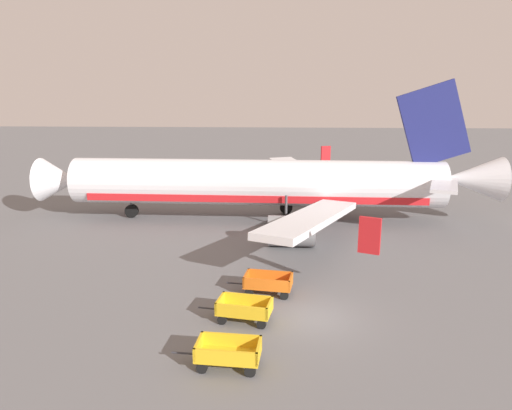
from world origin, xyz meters
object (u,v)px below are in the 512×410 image
(airplane, at_px, (268,184))
(baggage_cart_nearest, at_px, (228,353))
(baggage_cart_second_in_row, at_px, (244,309))
(baggage_cart_third_in_row, at_px, (268,283))

(airplane, relative_size, baggage_cart_nearest, 10.44)
(baggage_cart_second_in_row, bearing_deg, baggage_cart_third_in_row, 71.55)
(airplane, relative_size, baggage_cart_second_in_row, 10.36)
(airplane, height_order, baggage_cart_second_in_row, airplane)
(baggage_cart_nearest, xyz_separation_m, baggage_cart_third_in_row, (1.39, 6.93, 0.00))
(baggage_cart_third_in_row, bearing_deg, airplane, 91.32)
(airplane, bearing_deg, baggage_cart_nearest, -92.81)
(airplane, bearing_deg, baggage_cart_second_in_row, -92.27)
(baggage_cart_nearest, bearing_deg, airplane, 87.19)
(baggage_cart_second_in_row, bearing_deg, airplane, 87.73)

